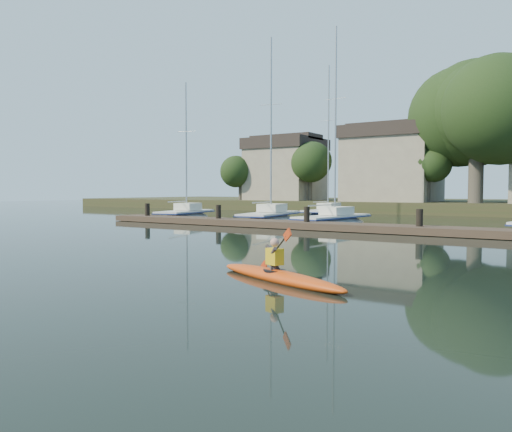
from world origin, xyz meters
The scene contains 8 objects.
ground centered at (0.00, 0.00, 0.00)m, with size 160.00×160.00×0.00m, color black.
kayak centered at (3.57, -0.19, 0.17)m, with size 4.26×2.05×1.38m.
dock centered at (0.00, 14.00, 0.20)m, with size 34.00×2.00×1.80m.
sailboat_0 centered at (-15.09, 17.95, -0.18)m, with size 3.41×7.33×11.22m.
sailboat_1 centered at (-8.07, 18.42, -0.18)m, with size 3.38×8.47×13.49m.
sailboat_2 centered at (-3.34, 18.15, -0.16)m, with size 2.75×8.12×13.19m.
sailboat_5 centered at (-7.68, 26.61, -0.16)m, with size 2.29×8.04×13.17m.
shore centered at (1.61, 40.29, 3.23)m, with size 90.00×25.25×12.75m.
Camera 1 is at (9.39, -10.04, 2.10)m, focal length 35.00 mm.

